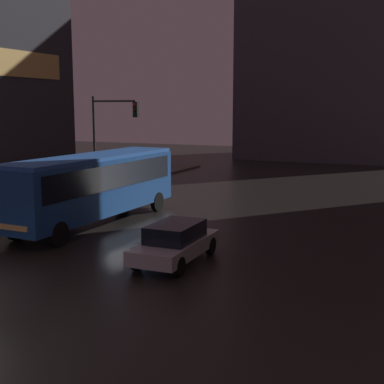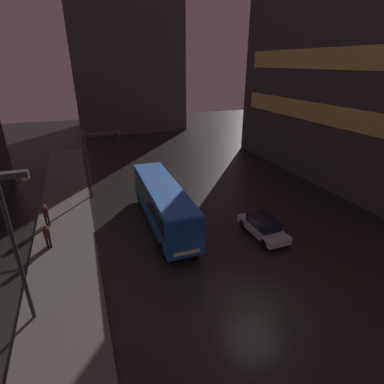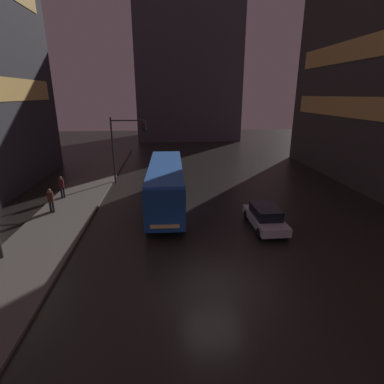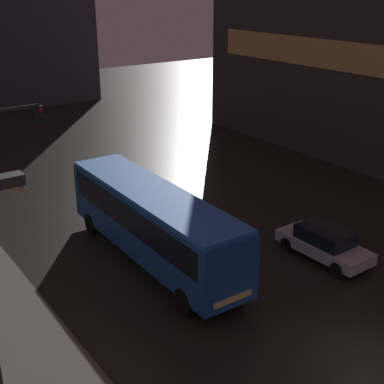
{
  "view_description": "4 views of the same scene",
  "coord_description": "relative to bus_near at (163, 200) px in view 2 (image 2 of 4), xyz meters",
  "views": [
    {
      "loc": [
        12.14,
        -10.66,
        5.42
      ],
      "look_at": [
        1.47,
        13.2,
        1.25
      ],
      "focal_mm": 50.0,
      "sensor_mm": 36.0,
      "label": 1
    },
    {
      "loc": [
        -7.04,
        -9.6,
        11.37
      ],
      "look_at": [
        0.91,
        11.3,
        1.62
      ],
      "focal_mm": 28.0,
      "sensor_mm": 36.0,
      "label": 2
    },
    {
      "loc": [
        -1.87,
        -10.98,
        7.99
      ],
      "look_at": [
        -0.12,
        9.24,
        1.35
      ],
      "focal_mm": 28.0,
      "sensor_mm": 36.0,
      "label": 3
    },
    {
      "loc": [
        -12.4,
        -7.67,
        11.23
      ],
      "look_at": [
        1.41,
        11.71,
        1.79
      ],
      "focal_mm": 50.0,
      "sensor_mm": 36.0,
      "label": 4
    }
  ],
  "objects": [
    {
      "name": "street_lamp_sidewalk",
      "position": [
        -8.08,
        -6.69,
        3.04
      ],
      "size": [
        1.25,
        0.36,
        7.33
      ],
      "color": "#2D2D2D",
      "rests_on": "sidewalk_left"
    },
    {
      "name": "ground_plane",
      "position": [
        1.96,
        -9.82,
        -1.99
      ],
      "size": [
        120.0,
        120.0,
        0.0
      ],
      "primitive_type": "plane",
      "color": "black"
    },
    {
      "name": "bus_near",
      "position": [
        0.0,
        0.0,
        0.0
      ],
      "size": [
        2.61,
        10.89,
        3.23
      ],
      "rotation": [
        0.0,
        0.0,
        3.12
      ],
      "color": "#194793",
      "rests_on": "ground"
    },
    {
      "name": "pedestrian_near",
      "position": [
        -8.19,
        2.52,
        -0.8
      ],
      "size": [
        0.41,
        0.41,
        1.75
      ],
      "rotation": [
        0.0,
        0.0,
        4.62
      ],
      "color": "black",
      "rests_on": "sidewalk_left"
    },
    {
      "name": "traffic_light_main",
      "position": [
        -3.7,
        7.07,
        2.11
      ],
      "size": [
        3.2,
        0.35,
        6.06
      ],
      "color": "#2D2D2D",
      "rests_on": "ground"
    },
    {
      "name": "building_right_block",
      "position": [
        21.46,
        4.27,
        7.24
      ],
      "size": [
        10.07,
        26.27,
        18.46
      ],
      "color": "#383333",
      "rests_on": "ground"
    },
    {
      "name": "car_taxi",
      "position": [
        6.12,
        -4.05,
        -1.27
      ],
      "size": [
        1.81,
        4.22,
        1.4
      ],
      "rotation": [
        0.0,
        0.0,
        3.16
      ],
      "color": "#B7B7BC",
      "rests_on": "ground"
    },
    {
      "name": "building_far_backdrop",
      "position": [
        4.29,
        37.77,
        9.29
      ],
      "size": [
        18.07,
        12.0,
        22.56
      ],
      "color": "#423D47",
      "rests_on": "ground"
    },
    {
      "name": "sidewalk_left",
      "position": [
        -7.04,
        0.18,
        -1.92
      ],
      "size": [
        4.0,
        48.0,
        0.15
      ],
      "color": "#56514C",
      "rests_on": "ground"
    },
    {
      "name": "pedestrian_mid",
      "position": [
        -7.94,
        -0.62,
        -0.81
      ],
      "size": [
        0.55,
        0.55,
        1.72
      ],
      "rotation": [
        0.0,
        0.0,
        4.12
      ],
      "color": "black",
      "rests_on": "sidewalk_left"
    }
  ]
}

